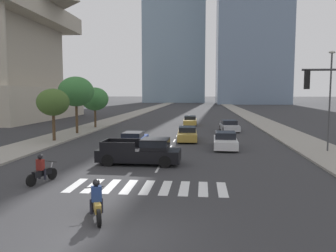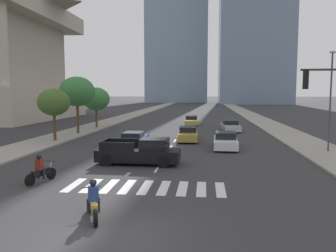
% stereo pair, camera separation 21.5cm
% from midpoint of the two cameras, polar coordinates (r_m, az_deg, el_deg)
% --- Properties ---
extents(ground_plane, '(800.00, 800.00, 0.00)m').
position_cam_midpoint_polar(ground_plane, '(11.38, -8.52, -18.03)').
color(ground_plane, '#333335').
extents(sidewalk_east, '(4.00, 260.00, 0.15)m').
position_cam_midpoint_polar(sidewalk_east, '(41.34, 19.00, -0.88)').
color(sidewalk_east, gray).
rests_on(sidewalk_east, ground).
extents(sidewalk_west, '(4.00, 260.00, 0.15)m').
position_cam_midpoint_polar(sidewalk_west, '(42.87, -13.63, -0.51)').
color(sidewalk_west, gray).
rests_on(sidewalk_west, ground).
extents(crosswalk_near, '(7.65, 2.54, 0.01)m').
position_cam_midpoint_polar(crosswalk_near, '(16.59, -3.46, -10.30)').
color(crosswalk_near, silver).
rests_on(crosswalk_near, ground).
extents(lane_divider_center, '(0.14, 50.00, 0.01)m').
position_cam_midpoint_polar(lane_divider_center, '(44.04, 2.70, -0.29)').
color(lane_divider_center, silver).
rests_on(lane_divider_center, ground).
extents(motorcycle_lead, '(0.89, 2.03, 1.49)m').
position_cam_midpoint_polar(motorcycle_lead, '(18.38, -20.45, -7.20)').
color(motorcycle_lead, black).
rests_on(motorcycle_lead, ground).
extents(motorcycle_trailing, '(1.10, 2.01, 1.49)m').
position_cam_midpoint_polar(motorcycle_trailing, '(12.77, -12.06, -12.62)').
color(motorcycle_trailing, black).
rests_on(motorcycle_trailing, ground).
extents(pickup_truck, '(5.31, 2.05, 1.67)m').
position_cam_midpoint_polar(pickup_truck, '(21.59, -4.08, -4.36)').
color(pickup_truck, black).
rests_on(pickup_truck, ground).
extents(sedan_blue_0, '(1.92, 4.67, 1.22)m').
position_cam_midpoint_polar(sedan_blue_0, '(29.07, -5.61, -2.26)').
color(sedan_blue_0, navy).
rests_on(sedan_blue_0, ground).
extents(sedan_silver_1, '(2.19, 4.39, 1.32)m').
position_cam_midpoint_polar(sedan_silver_1, '(40.50, 10.69, -0.05)').
color(sedan_silver_1, '#B7BABF').
rests_on(sedan_silver_1, ground).
extents(sedan_gold_2, '(1.98, 4.84, 1.32)m').
position_cam_midpoint_polar(sedan_gold_2, '(32.19, 3.58, -1.40)').
color(sedan_gold_2, '#B28E38').
rests_on(sedan_gold_2, ground).
extents(sedan_white_3, '(2.05, 4.86, 1.33)m').
position_cam_midpoint_polar(sedan_white_3, '(28.19, 9.93, -2.49)').
color(sedan_white_3, silver).
rests_on(sedan_white_3, ground).
extents(sedan_gold_4, '(1.91, 4.82, 1.27)m').
position_cam_midpoint_polar(sedan_gold_4, '(47.91, 4.12, 0.89)').
color(sedan_gold_4, '#B28E38').
rests_on(sedan_gold_4, ground).
extents(street_lamp_east, '(0.50, 0.24, 7.50)m').
position_cam_midpoint_polar(street_lamp_east, '(28.01, 26.05, 4.95)').
color(street_lamp_east, '#3F3F42').
rests_on(street_lamp_east, sidewalk_east).
extents(street_tree_nearest, '(2.94, 2.94, 4.80)m').
position_cam_midpoint_polar(street_tree_nearest, '(32.78, -18.61, 3.81)').
color(street_tree_nearest, '#4C3823').
rests_on(street_tree_nearest, sidewalk_west).
extents(street_tree_second, '(3.81, 3.81, 6.17)m').
position_cam_midpoint_polar(street_tree_second, '(38.08, -15.00, 5.65)').
color(street_tree_second, '#4C3823').
rests_on(street_tree_second, sidewalk_west).
extents(street_tree_third, '(3.46, 3.46, 5.09)m').
position_cam_midpoint_polar(street_tree_third, '(44.11, -11.95, 4.49)').
color(street_tree_third, '#4C3823').
rests_on(street_tree_third, sidewalk_west).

